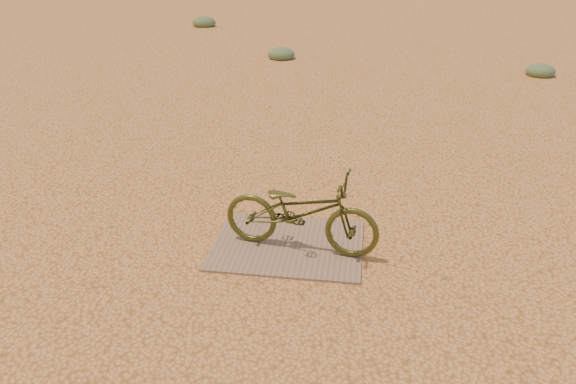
# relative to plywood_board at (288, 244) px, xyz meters

# --- Properties ---
(ground) EXTENTS (120.00, 120.00, 0.00)m
(ground) POSITION_rel_plywood_board_xyz_m (0.49, -0.02, -0.01)
(ground) COLOR tan
(ground) RESTS_ON ground
(plywood_board) EXTENTS (1.41, 1.14, 0.02)m
(plywood_board) POSITION_rel_plywood_board_xyz_m (0.00, 0.00, 0.00)
(plywood_board) COLOR #816554
(plywood_board) RESTS_ON ground
(bicycle) EXTENTS (1.51, 0.71, 0.76)m
(bicycle) POSITION_rel_plywood_board_xyz_m (0.13, -0.06, 0.39)
(bicycle) COLOR #3E431A
(bicycle) RESTS_ON plywood_board
(kale_a) EXTENTS (0.63, 0.63, 0.35)m
(kale_a) POSITION_rel_plywood_board_xyz_m (-1.45, 8.71, -0.01)
(kale_a) COLOR #5C724E
(kale_a) RESTS_ON ground
(kale_b) EXTENTS (0.59, 0.59, 0.33)m
(kale_b) POSITION_rel_plywood_board_xyz_m (4.20, 7.76, -0.01)
(kale_b) COLOR #5C724E
(kale_b) RESTS_ON ground
(kale_c) EXTENTS (0.74, 0.74, 0.41)m
(kale_c) POSITION_rel_plywood_board_xyz_m (-4.70, 13.43, -0.01)
(kale_c) COLOR #5C724E
(kale_c) RESTS_ON ground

